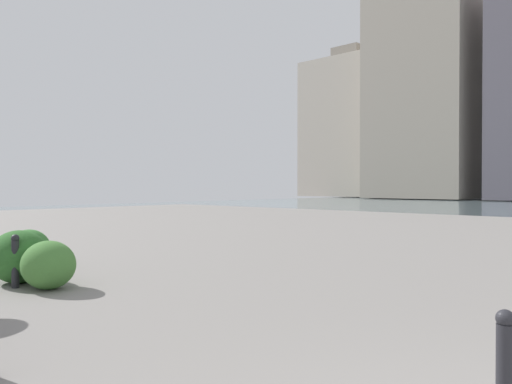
# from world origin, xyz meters

# --- Properties ---
(building_annex) EXTENTS (14.05, 15.54, 30.94)m
(building_annex) POSITION_xyz_m (29.86, -66.72, 14.44)
(building_annex) COLOR #9E9384
(building_annex) RESTS_ON ground
(building_highrise) EXTENTS (13.95, 10.43, 25.10)m
(building_highrise) POSITION_xyz_m (44.70, -68.59, 11.52)
(building_highrise) COLOR #B2A899
(building_highrise) RESTS_ON ground
(bollard_near) EXTENTS (0.13, 0.13, 0.81)m
(bollard_near) POSITION_xyz_m (1.12, -0.96, 0.42)
(bollard_near) COLOR #232328
(bollard_near) RESTS_ON ground
(bollard_mid) EXTENTS (0.13, 0.13, 0.89)m
(bollard_mid) POSITION_xyz_m (8.45, -0.43, 0.46)
(bollard_mid) COLOR #232328
(bollard_mid) RESTS_ON ground
(shrub_low) EXTENTS (0.93, 0.84, 0.79)m
(shrub_low) POSITION_xyz_m (7.96, -0.76, 0.40)
(shrub_low) COLOR #477F38
(shrub_low) RESTS_ON ground
(shrub_round) EXTENTS (1.08, 0.97, 0.92)m
(shrub_round) POSITION_xyz_m (8.85, -0.64, 0.46)
(shrub_round) COLOR #2D6628
(shrub_round) RESTS_ON ground
(shrub_wide) EXTENTS (0.92, 0.83, 0.78)m
(shrub_wide) POSITION_xyz_m (10.41, -1.45, 0.39)
(shrub_wide) COLOR #387533
(shrub_wide) RESTS_ON ground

